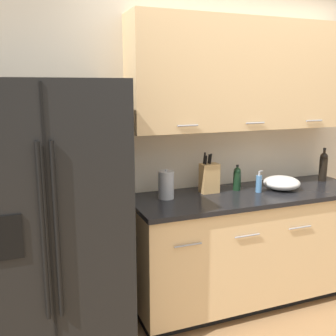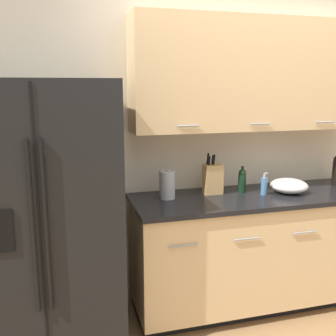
{
  "view_description": "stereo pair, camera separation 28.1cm",
  "coord_description": "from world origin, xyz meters",
  "px_view_note": "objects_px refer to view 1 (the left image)",
  "views": [
    {
      "loc": [
        -1.67,
        -1.53,
        1.76
      ],
      "look_at": [
        -0.67,
        1.04,
        1.18
      ],
      "focal_mm": 42.0,
      "sensor_mm": 36.0,
      "label": 1
    },
    {
      "loc": [
        -1.4,
        -1.61,
        1.76
      ],
      "look_at": [
        -0.67,
        1.04,
        1.18
      ],
      "focal_mm": 42.0,
      "sensor_mm": 36.0,
      "label": 2
    }
  ],
  "objects_px": {
    "oil_bottle": "(237,178)",
    "wine_bottle": "(323,166)",
    "steel_canister": "(166,185)",
    "refrigerator": "(45,224)",
    "knife_block": "(209,178)",
    "soap_dispenser": "(259,183)",
    "mixing_bowl": "(282,183)"
  },
  "relations": [
    {
      "from": "knife_block",
      "to": "soap_dispenser",
      "type": "height_order",
      "value": "knife_block"
    },
    {
      "from": "refrigerator",
      "to": "knife_block",
      "type": "relative_size",
      "value": 5.57
    },
    {
      "from": "refrigerator",
      "to": "wine_bottle",
      "type": "height_order",
      "value": "refrigerator"
    },
    {
      "from": "mixing_bowl",
      "to": "soap_dispenser",
      "type": "bearing_deg",
      "value": -178.75
    },
    {
      "from": "knife_block",
      "to": "oil_bottle",
      "type": "bearing_deg",
      "value": -3.66
    },
    {
      "from": "wine_bottle",
      "to": "knife_block",
      "type": "bearing_deg",
      "value": 179.11
    },
    {
      "from": "refrigerator",
      "to": "steel_canister",
      "type": "distance_m",
      "value": 0.91
    },
    {
      "from": "soap_dispenser",
      "to": "refrigerator",
      "type": "bearing_deg",
      "value": -177.65
    },
    {
      "from": "refrigerator",
      "to": "wine_bottle",
      "type": "relative_size",
      "value": 6.09
    },
    {
      "from": "wine_bottle",
      "to": "steel_canister",
      "type": "xyz_separation_m",
      "value": [
        -1.49,
        -0.01,
        -0.03
      ]
    },
    {
      "from": "oil_bottle",
      "to": "steel_canister",
      "type": "relative_size",
      "value": 0.92
    },
    {
      "from": "wine_bottle",
      "to": "oil_bottle",
      "type": "distance_m",
      "value": 0.88
    },
    {
      "from": "oil_bottle",
      "to": "mixing_bowl",
      "type": "xyz_separation_m",
      "value": [
        0.35,
        -0.11,
        -0.04
      ]
    },
    {
      "from": "steel_canister",
      "to": "mixing_bowl",
      "type": "relative_size",
      "value": 0.77
    },
    {
      "from": "refrigerator",
      "to": "knife_block",
      "type": "bearing_deg",
      "value": 9.09
    },
    {
      "from": "soap_dispenser",
      "to": "steel_canister",
      "type": "relative_size",
      "value": 0.77
    },
    {
      "from": "wine_bottle",
      "to": "steel_canister",
      "type": "height_order",
      "value": "wine_bottle"
    },
    {
      "from": "wine_bottle",
      "to": "oil_bottle",
      "type": "bearing_deg",
      "value": 179.88
    },
    {
      "from": "oil_bottle",
      "to": "steel_canister",
      "type": "distance_m",
      "value": 0.62
    },
    {
      "from": "refrigerator",
      "to": "oil_bottle",
      "type": "xyz_separation_m",
      "value": [
        1.51,
        0.19,
        0.13
      ]
    },
    {
      "from": "knife_block",
      "to": "steel_canister",
      "type": "bearing_deg",
      "value": -175.12
    },
    {
      "from": "soap_dispenser",
      "to": "oil_bottle",
      "type": "relative_size",
      "value": 0.84
    },
    {
      "from": "knife_block",
      "to": "steel_canister",
      "type": "relative_size",
      "value": 1.44
    },
    {
      "from": "knife_block",
      "to": "wine_bottle",
      "type": "xyz_separation_m",
      "value": [
        1.12,
        -0.02,
        0.01
      ]
    },
    {
      "from": "steel_canister",
      "to": "mixing_bowl",
      "type": "bearing_deg",
      "value": -5.76
    },
    {
      "from": "steel_canister",
      "to": "wine_bottle",
      "type": "bearing_deg",
      "value": 0.57
    },
    {
      "from": "refrigerator",
      "to": "oil_bottle",
      "type": "distance_m",
      "value": 1.52
    },
    {
      "from": "steel_canister",
      "to": "mixing_bowl",
      "type": "distance_m",
      "value": 0.98
    },
    {
      "from": "refrigerator",
      "to": "knife_block",
      "type": "distance_m",
      "value": 1.29
    },
    {
      "from": "knife_block",
      "to": "soap_dispenser",
      "type": "relative_size",
      "value": 1.86
    },
    {
      "from": "wine_bottle",
      "to": "oil_bottle",
      "type": "height_order",
      "value": "wine_bottle"
    },
    {
      "from": "oil_bottle",
      "to": "wine_bottle",
      "type": "bearing_deg",
      "value": -0.12
    }
  ]
}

